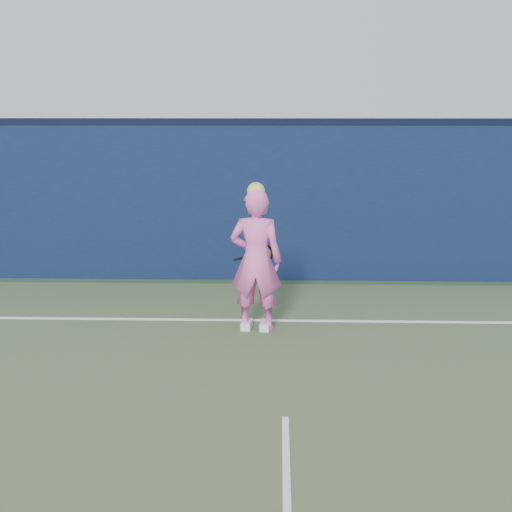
{
  "coord_description": "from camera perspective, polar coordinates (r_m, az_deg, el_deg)",
  "views": [
    {
      "loc": [
        -0.07,
        -5.03,
        2.75
      ],
      "look_at": [
        -0.35,
        3.65,
        0.95
      ],
      "focal_mm": 50.0,
      "sensor_mm": 36.0,
      "label": 1
    }
  ],
  "objects": [
    {
      "name": "wall_cap",
      "position": [
        11.53,
        2.24,
        10.7
      ],
      "size": [
        24.0,
        0.42,
        0.1
      ],
      "primitive_type": "cube",
      "color": "black",
      "rests_on": "backstop_wall"
    },
    {
      "name": "player",
      "position": [
        8.88,
        0.0,
        -0.31
      ],
      "size": [
        0.7,
        0.5,
        1.87
      ],
      "rotation": [
        0.0,
        0.0,
        3.03
      ],
      "color": "#FE63C0",
      "rests_on": "ground"
    },
    {
      "name": "ground",
      "position": [
        5.73,
        2.45,
        -16.98
      ],
      "size": [
        80.0,
        80.0,
        0.0
      ],
      "primitive_type": "plane",
      "color": "#35492D",
      "rests_on": "ground"
    },
    {
      "name": "court_lines",
      "position": [
        5.44,
        2.48,
        -18.54
      ],
      "size": [
        11.0,
        12.04,
        0.01
      ],
      "color": "white",
      "rests_on": "court_surface"
    },
    {
      "name": "backstop_wall",
      "position": [
        11.62,
        2.19,
        4.28
      ],
      "size": [
        24.0,
        0.4,
        2.5
      ],
      "primitive_type": "cube",
      "color": "#0C1A38",
      "rests_on": "ground"
    },
    {
      "name": "racket",
      "position": [
        9.28,
        0.3,
        0.14
      ],
      "size": [
        0.53,
        0.2,
        0.3
      ],
      "rotation": [
        0.0,
        0.0,
        -0.4
      ],
      "color": "black",
      "rests_on": "ground"
    }
  ]
}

